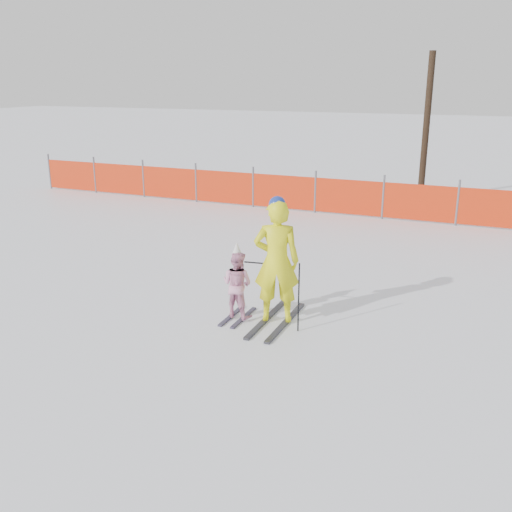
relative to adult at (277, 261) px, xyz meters
The scene contains 5 objects.
ground 1.17m from the adult, 152.88° to the right, with size 120.00×120.00×0.00m, color white.
adult is the anchor object (origin of this frame).
child 0.80m from the adult, behind, with size 0.60×0.92×1.31m.
ski_poles 0.47m from the adult, 33.06° to the right, with size 0.99×0.21×1.13m.
safety_fence 8.93m from the adult, 117.20° to the left, with size 15.64×0.06×1.25m.
Camera 1 is at (3.53, -7.82, 3.81)m, focal length 40.00 mm.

